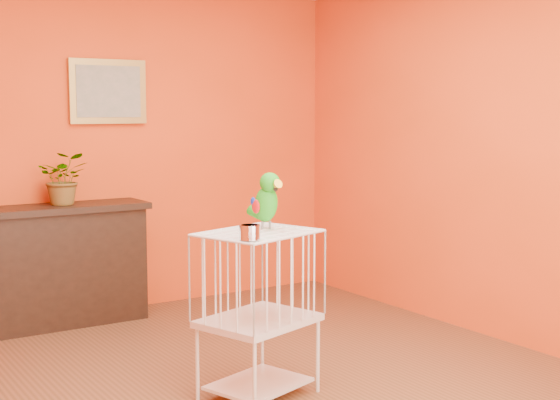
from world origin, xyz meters
TOP-DOWN VIEW (x-y plane):
  - ground at (0.00, 0.00)m, footprint 4.50×4.50m
  - room_shell at (0.00, 0.00)m, footprint 4.50×4.50m
  - console_cabinet at (-0.43, 2.04)m, footprint 1.22×0.44m
  - potted_plant at (-0.43, 2.03)m, footprint 0.47×0.50m
  - framed_picture at (0.00, 2.22)m, footprint 0.62×0.04m
  - birdcage at (-0.00, -0.04)m, footprint 0.72×0.63m
  - feed_cup at (-0.19, -0.27)m, footprint 0.11×0.11m
  - parrot at (0.09, 0.03)m, footprint 0.16×0.29m

SIDE VIEW (x-z plane):
  - ground at x=0.00m, z-range 0.00..0.00m
  - console_cabinet at x=-0.43m, z-range 0.00..0.91m
  - birdcage at x=0.00m, z-range 0.02..0.96m
  - feed_cup at x=-0.19m, z-range 0.94..1.02m
  - potted_plant at x=-0.43m, z-range 0.90..1.21m
  - parrot at x=0.09m, z-range 0.94..1.27m
  - room_shell at x=0.00m, z-range -0.67..3.83m
  - framed_picture at x=0.00m, z-range 1.50..2.00m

